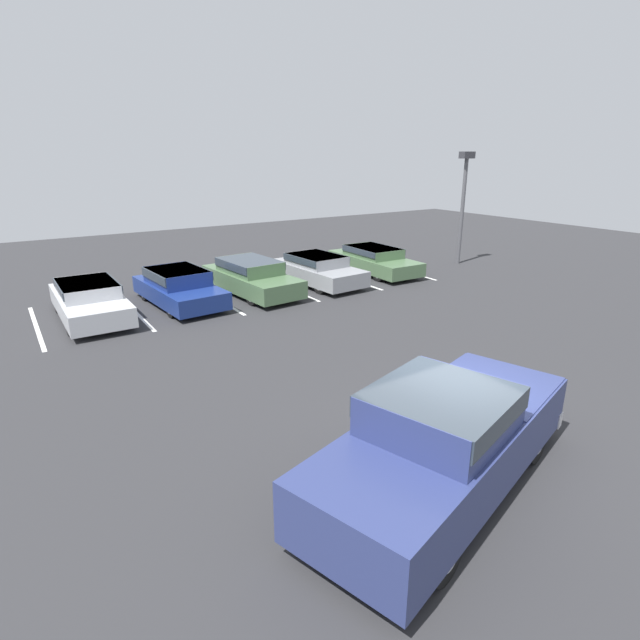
% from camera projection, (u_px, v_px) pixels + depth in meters
% --- Properties ---
extents(ground_plane, '(60.00, 60.00, 0.00)m').
position_uv_depth(ground_plane, '(452.00, 456.00, 8.71)').
color(ground_plane, '#2D2D30').
extents(stall_stripe_a, '(0.12, 4.81, 0.01)m').
position_uv_depth(stall_stripe_a, '(36.00, 327.00, 15.19)').
color(stall_stripe_a, white).
rests_on(stall_stripe_a, ground_plane).
extents(stall_stripe_b, '(0.12, 4.81, 0.01)m').
position_uv_depth(stall_stripe_b, '(135.00, 311.00, 16.70)').
color(stall_stripe_b, white).
rests_on(stall_stripe_b, ground_plane).
extents(stall_stripe_c, '(0.12, 4.81, 0.01)m').
position_uv_depth(stall_stripe_c, '(217.00, 298.00, 18.21)').
color(stall_stripe_c, white).
rests_on(stall_stripe_c, ground_plane).
extents(stall_stripe_d, '(0.12, 4.81, 0.01)m').
position_uv_depth(stall_stripe_d, '(287.00, 287.00, 19.72)').
color(stall_stripe_d, white).
rests_on(stall_stripe_d, ground_plane).
extents(stall_stripe_e, '(0.12, 4.81, 0.01)m').
position_uv_depth(stall_stripe_e, '(346.00, 278.00, 21.23)').
color(stall_stripe_e, white).
rests_on(stall_stripe_e, ground_plane).
extents(stall_stripe_f, '(0.12, 4.81, 0.01)m').
position_uv_depth(stall_stripe_f, '(398.00, 270.00, 22.74)').
color(stall_stripe_f, white).
rests_on(stall_stripe_f, ground_plane).
extents(pickup_truck, '(5.86, 3.47, 1.77)m').
position_uv_depth(pickup_truck, '(446.00, 437.00, 7.65)').
color(pickup_truck, navy).
rests_on(pickup_truck, ground_plane).
extents(parked_sedan_a, '(1.84, 4.53, 1.19)m').
position_uv_depth(parked_sedan_a, '(89.00, 299.00, 15.81)').
color(parked_sedan_a, '#B7BABF').
rests_on(parked_sedan_a, ground_plane).
extents(parked_sedan_b, '(2.16, 4.43, 1.24)m').
position_uv_depth(parked_sedan_b, '(179.00, 286.00, 17.32)').
color(parked_sedan_b, navy).
rests_on(parked_sedan_b, ground_plane).
extents(parked_sedan_c, '(2.18, 4.83, 1.28)m').
position_uv_depth(parked_sedan_c, '(251.00, 276.00, 18.69)').
color(parked_sedan_c, '#4C6B47').
rests_on(parked_sedan_c, ground_plane).
extents(parked_sedan_d, '(2.12, 4.46, 1.18)m').
position_uv_depth(parked_sedan_d, '(317.00, 268.00, 20.06)').
color(parked_sedan_d, gray).
rests_on(parked_sedan_d, ground_plane).
extents(parked_sedan_e, '(1.91, 4.72, 1.13)m').
position_uv_depth(parked_sedan_e, '(374.00, 259.00, 21.99)').
color(parked_sedan_e, '#4C6B47').
rests_on(parked_sedan_e, ground_plane).
extents(light_post, '(0.70, 0.36, 5.12)m').
position_uv_depth(light_post, '(464.00, 194.00, 23.04)').
color(light_post, '#515156').
rests_on(light_post, ground_plane).
extents(wheel_stop_curb, '(1.60, 0.20, 0.14)m').
position_uv_depth(wheel_stop_curb, '(330.00, 260.00, 24.41)').
color(wheel_stop_curb, '#B7B2A8').
rests_on(wheel_stop_curb, ground_plane).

